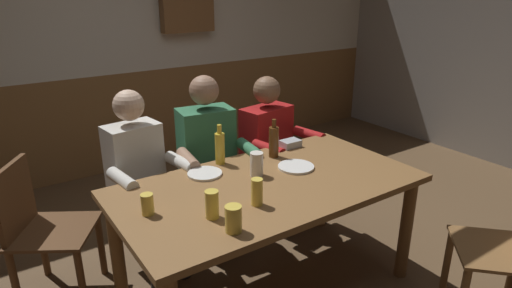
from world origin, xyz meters
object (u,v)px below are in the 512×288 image
Objects in this scene: person_2 at (272,144)px; bottle_1 at (220,148)px; plate_1 at (296,167)px; pint_glass_1 at (147,204)px; pint_glass_3 at (212,204)px; dining_table at (269,197)px; chair_empty_far_end at (41,227)px; plate_0 at (205,174)px; person_1 at (210,154)px; pint_glass_2 at (257,192)px; condiment_caddy at (290,144)px; person_0 at (142,176)px; pint_glass_4 at (256,164)px; pint_glass_0 at (233,219)px; bottle_0 at (274,141)px.

bottle_1 is at bearing 14.83° from person_2.
pint_glass_1 is at bearing -177.89° from plate_1.
pint_glass_3 is (-0.74, -0.25, 0.07)m from plate_1.
dining_table is 1.38m from chair_empty_far_end.
bottle_1 is 2.34× the size of pint_glass_1.
plate_0 is (-0.26, 0.31, 0.11)m from dining_table.
bottle_1 reaches higher than chair_empty_far_end.
pint_glass_1 is (-0.73, 0.04, 0.15)m from dining_table.
pint_glass_2 is (-0.20, -0.90, 0.13)m from person_1.
condiment_caddy is 0.38m from plate_1.
person_0 is 1.39× the size of chair_empty_far_end.
person_2 is (1.08, 0.02, -0.00)m from person_0.
pint_glass_4 is (0.09, -0.29, -0.04)m from bottle_1.
plate_1 is at bearing 2.11° from pint_glass_1.
bottle_1 is 1.81× the size of pint_glass_3.
person_0 is 0.66m from chair_empty_far_end.
bottle_1 is at bearing 102.21° from dining_table.
pint_glass_1 is (0.44, -0.69, 0.33)m from chair_empty_far_end.
pint_glass_1 is 0.77× the size of pint_glass_3.
pint_glass_1 reaches higher than dining_table.
person_0 reaches higher than pint_glass_0.
chair_empty_far_end is at bearing 155.29° from plate_0.
pint_glass_3 is at bearing -160.15° from dining_table.
dining_table is 0.30m from plate_1.
plate_1 is at bearing -89.17° from bottle_0.
bottle_0 is at bearing -158.50° from condiment_caddy.
person_1 reaches higher than plate_0.
bottle_1 reaches higher than plate_1.
person_1 reaches higher than plate_1.
pint_glass_0 is at bearing 36.46° from person_2.
person_2 is 1.45m from pint_glass_1.
person_2 reaches higher than pint_glass_1.
pint_glass_4 is (-0.27, -0.19, -0.04)m from bottle_0.
person_0 is at bearing 154.60° from bottle_0.
plate_1 is at bearing 28.69° from pint_glass_2.
person_0 is 1.06m from condiment_caddy.
pint_glass_4 reaches higher than plate_0.
person_1 reaches higher than pint_glass_3.
chair_empty_far_end is 1.36m from pint_glass_2.
bottle_0 is at bearing 0.29° from plate_0.
person_1 is 0.61m from pint_glass_4.
pint_glass_0 is (-0.19, -0.65, 0.06)m from plate_0.
condiment_caddy is 0.24m from bottle_0.
person_1 is 0.70m from plate_1.
pint_glass_0 is 1.18× the size of pint_glass_1.
person_0 is 5.77× the size of plate_0.
dining_table is 0.59m from pint_glass_0.
condiment_caddy is 0.56m from pint_glass_4.
bottle_1 is at bearing 178.21° from condiment_caddy.
pint_glass_2 is at bearing 39.71° from person_2.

